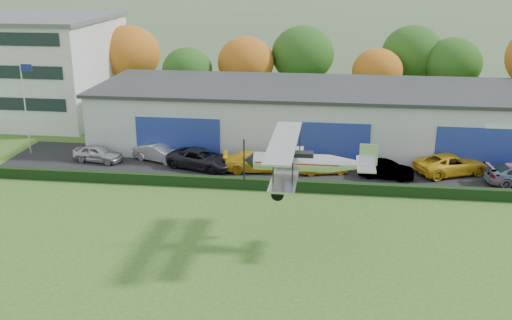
# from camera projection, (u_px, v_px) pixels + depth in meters

# --- Properties ---
(ground) EXTENTS (300.00, 300.00, 0.00)m
(ground) POSITION_uv_depth(u_px,v_px,m) (207.00, 312.00, 28.14)
(ground) COLOR #36591C
(ground) RESTS_ON ground
(apron) EXTENTS (48.00, 9.00, 0.05)m
(apron) POSITION_uv_depth(u_px,v_px,m) (299.00, 169.00, 47.53)
(apron) COLOR black
(apron) RESTS_ON ground
(hedge) EXTENTS (46.00, 0.60, 0.80)m
(hedge) POSITION_uv_depth(u_px,v_px,m) (295.00, 186.00, 42.90)
(hedge) COLOR black
(hedge) RESTS_ON ground
(hangar) EXTENTS (40.60, 12.60, 5.30)m
(hangar) POSITION_uv_depth(u_px,v_px,m) (327.00, 116.00, 53.03)
(hangar) COLOR #B2B7BC
(hangar) RESTS_ON ground
(office_block) EXTENTS (20.60, 15.60, 10.40)m
(office_block) POSITION_uv_depth(u_px,v_px,m) (13.00, 66.00, 62.89)
(office_block) COLOR silver
(office_block) RESTS_ON ground
(flagpole) EXTENTS (1.05, 0.10, 8.00)m
(flagpole) POSITION_uv_depth(u_px,v_px,m) (25.00, 99.00, 49.79)
(flagpole) COLOR silver
(flagpole) RESTS_ON ground
(tree_belt) EXTENTS (75.70, 13.22, 10.12)m
(tree_belt) POSITION_uv_depth(u_px,v_px,m) (291.00, 60.00, 64.52)
(tree_belt) COLOR #3D2614
(tree_belt) RESTS_ON ground
(distant_hills) EXTENTS (430.00, 196.00, 56.00)m
(distant_hills) POSITION_uv_depth(u_px,v_px,m) (298.00, 72.00, 164.57)
(distant_hills) COLOR #4C6642
(distant_hills) RESTS_ON ground
(car_0) EXTENTS (4.32, 2.36, 1.39)m
(car_0) POSITION_uv_depth(u_px,v_px,m) (98.00, 153.00, 48.98)
(car_0) COLOR silver
(car_0) RESTS_ON apron
(car_1) EXTENTS (4.56, 2.97, 1.42)m
(car_1) POSITION_uv_depth(u_px,v_px,m) (159.00, 153.00, 49.09)
(car_1) COLOR silver
(car_1) RESTS_ON apron
(car_2) EXTENTS (6.01, 4.07, 1.53)m
(car_2) POSITION_uv_depth(u_px,v_px,m) (201.00, 159.00, 47.41)
(car_2) COLOR black
(car_2) RESTS_ON apron
(car_3) EXTENTS (5.43, 2.81, 1.51)m
(car_3) POSITION_uv_depth(u_px,v_px,m) (257.00, 162.00, 46.76)
(car_3) COLOR gold
(car_3) RESTS_ON apron
(car_4) EXTENTS (4.19, 2.52, 1.33)m
(car_4) POSITION_uv_depth(u_px,v_px,m) (323.00, 165.00, 46.30)
(car_4) COLOR gold
(car_4) RESTS_ON apron
(car_5) EXTENTS (4.24, 1.96, 1.35)m
(car_5) POSITION_uv_depth(u_px,v_px,m) (386.00, 170.00, 45.20)
(car_5) COLOR gray
(car_5) RESTS_ON apron
(car_6) EXTENTS (6.26, 4.78, 1.58)m
(car_6) POSITION_uv_depth(u_px,v_px,m) (451.00, 164.00, 46.08)
(car_6) COLOR gold
(car_6) RESTS_ON apron
(biplane) EXTENTS (7.47, 8.48, 3.20)m
(biplane) POSITION_uv_depth(u_px,v_px,m) (303.00, 161.00, 33.54)
(biplane) COLOR silver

